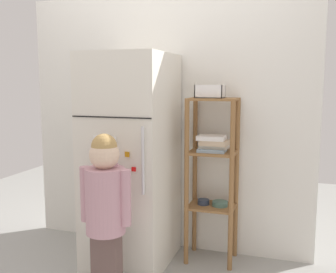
{
  "coord_description": "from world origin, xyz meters",
  "views": [
    {
      "loc": [
        1.01,
        -2.67,
        1.39
      ],
      "look_at": [
        0.14,
        0.02,
        1.0
      ],
      "focal_mm": 41.64,
      "sensor_mm": 36.0,
      "label": 1
    }
  ],
  "objects_px": {
    "refrigerator": "(132,160)",
    "child_standing": "(106,200)",
    "pantry_shelf_unit": "(213,164)",
    "fruit_bin": "(210,93)"
  },
  "relations": [
    {
      "from": "child_standing",
      "to": "fruit_bin",
      "type": "bearing_deg",
      "value": 55.61
    },
    {
      "from": "pantry_shelf_unit",
      "to": "child_standing",
      "type": "bearing_deg",
      "value": -125.75
    },
    {
      "from": "fruit_bin",
      "to": "pantry_shelf_unit",
      "type": "bearing_deg",
      "value": 1.21
    },
    {
      "from": "child_standing",
      "to": "pantry_shelf_unit",
      "type": "bearing_deg",
      "value": 54.25
    },
    {
      "from": "child_standing",
      "to": "pantry_shelf_unit",
      "type": "height_order",
      "value": "pantry_shelf_unit"
    },
    {
      "from": "refrigerator",
      "to": "child_standing",
      "type": "xyz_separation_m",
      "value": [
        0.06,
        -0.55,
        -0.15
      ]
    },
    {
      "from": "pantry_shelf_unit",
      "to": "refrigerator",
      "type": "bearing_deg",
      "value": -162.1
    },
    {
      "from": "child_standing",
      "to": "fruit_bin",
      "type": "relative_size",
      "value": 5.22
    },
    {
      "from": "refrigerator",
      "to": "pantry_shelf_unit",
      "type": "height_order",
      "value": "refrigerator"
    },
    {
      "from": "refrigerator",
      "to": "pantry_shelf_unit",
      "type": "bearing_deg",
      "value": 17.9
    }
  ]
}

